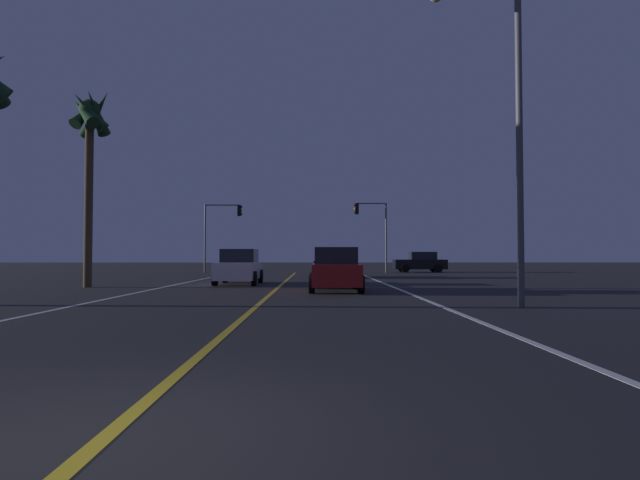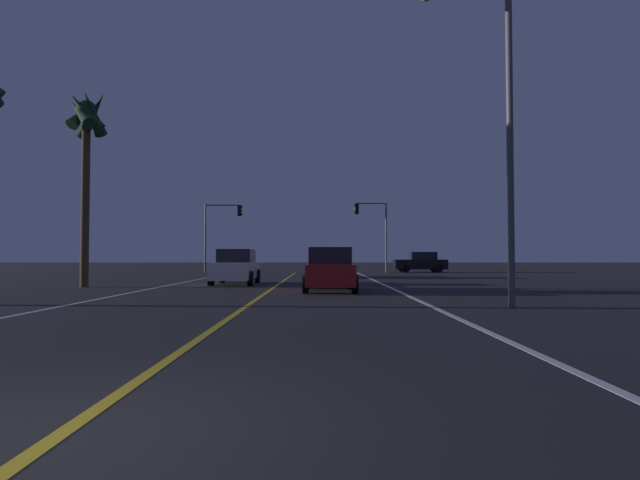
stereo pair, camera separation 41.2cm
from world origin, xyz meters
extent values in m
plane|color=#232326|center=(0.00, 0.00, 0.00)|extent=(200.00, 200.00, 0.00)
cube|color=silver|center=(5.04, 15.81, 0.00)|extent=(0.16, 43.63, 0.01)
cube|color=silver|center=(-5.04, 15.81, 0.00)|extent=(0.16, 43.63, 0.01)
cube|color=gold|center=(0.00, 15.81, 0.00)|extent=(0.16, 43.63, 0.01)
cylinder|color=black|center=(8.98, 37.74, 0.34)|extent=(0.68, 0.22, 0.68)
cylinder|color=black|center=(8.98, 39.54, 0.34)|extent=(0.68, 0.22, 0.68)
cylinder|color=black|center=(11.68, 37.74, 0.34)|extent=(0.68, 0.22, 0.68)
cylinder|color=black|center=(11.68, 39.54, 0.34)|extent=(0.68, 0.22, 0.68)
cube|color=black|center=(10.33, 38.64, 0.66)|extent=(4.30, 1.80, 0.80)
cube|color=black|center=(10.58, 38.64, 1.38)|extent=(2.10, 1.60, 0.64)
cube|color=red|center=(12.43, 38.04, 0.76)|extent=(0.08, 0.24, 0.16)
cube|color=red|center=(12.43, 39.24, 0.76)|extent=(0.08, 0.24, 0.16)
cylinder|color=black|center=(-1.19, 19.51, 0.34)|extent=(0.22, 0.68, 0.68)
cylinder|color=black|center=(-2.99, 19.51, 0.34)|extent=(0.22, 0.68, 0.68)
cylinder|color=black|center=(-1.19, 22.21, 0.34)|extent=(0.22, 0.68, 0.68)
cylinder|color=black|center=(-2.99, 22.21, 0.34)|extent=(0.22, 0.68, 0.68)
cube|color=silver|center=(-2.09, 20.86, 0.66)|extent=(1.80, 4.30, 0.80)
cube|color=black|center=(-2.09, 21.11, 1.38)|extent=(1.60, 2.10, 0.64)
cube|color=red|center=(-1.49, 22.96, 0.76)|extent=(0.24, 0.08, 0.16)
cube|color=red|center=(-2.69, 22.96, 0.76)|extent=(0.24, 0.08, 0.16)
cylinder|color=black|center=(1.50, 29.98, 0.34)|extent=(0.22, 0.68, 0.68)
cylinder|color=black|center=(3.30, 29.98, 0.34)|extent=(0.22, 0.68, 0.68)
cylinder|color=black|center=(1.50, 27.28, 0.34)|extent=(0.22, 0.68, 0.68)
cylinder|color=black|center=(3.30, 27.28, 0.34)|extent=(0.22, 0.68, 0.68)
cube|color=navy|center=(2.40, 28.63, 0.66)|extent=(1.80, 4.30, 0.80)
cube|color=black|center=(2.40, 28.38, 1.38)|extent=(1.60, 2.10, 0.64)
cube|color=red|center=(1.80, 26.53, 0.76)|extent=(0.24, 0.08, 0.16)
cube|color=red|center=(3.00, 26.53, 0.76)|extent=(0.24, 0.08, 0.16)
cylinder|color=black|center=(1.48, 17.48, 0.34)|extent=(0.22, 0.68, 0.68)
cylinder|color=black|center=(3.28, 17.48, 0.34)|extent=(0.22, 0.68, 0.68)
cylinder|color=black|center=(1.48, 14.78, 0.34)|extent=(0.22, 0.68, 0.68)
cylinder|color=black|center=(3.28, 14.78, 0.34)|extent=(0.22, 0.68, 0.68)
cube|color=maroon|center=(2.38, 16.13, 0.66)|extent=(1.80, 4.30, 0.80)
cube|color=black|center=(2.38, 15.88, 1.38)|extent=(1.60, 2.10, 0.64)
cube|color=red|center=(1.78, 14.03, 0.76)|extent=(0.24, 0.08, 0.16)
cube|color=red|center=(2.98, 14.03, 0.76)|extent=(0.24, 0.08, 0.16)
cylinder|color=#4C4C51|center=(7.47, 38.13, 2.88)|extent=(0.14, 0.14, 5.76)
cylinder|color=#4C4C51|center=(6.26, 38.13, 5.71)|extent=(2.40, 0.10, 0.10)
cube|color=black|center=(5.06, 38.13, 5.26)|extent=(0.28, 0.36, 0.90)
sphere|color=#3A0605|center=(4.90, 38.13, 5.56)|extent=(0.20, 0.20, 0.20)
sphere|color=orange|center=(4.90, 38.13, 5.26)|extent=(0.20, 0.20, 0.20)
sphere|color=#063816|center=(4.90, 38.13, 4.96)|extent=(0.20, 0.20, 0.20)
cylinder|color=#4C4C51|center=(-7.47, 38.13, 2.80)|extent=(0.14, 0.14, 5.61)
cylinder|color=#4C4C51|center=(-6.06, 38.13, 5.56)|extent=(2.81, 0.10, 0.10)
cube|color=black|center=(-4.65, 38.13, 5.11)|extent=(0.28, 0.36, 0.90)
sphere|color=#3A0605|center=(-4.49, 38.13, 5.41)|extent=(0.20, 0.20, 0.20)
sphere|color=orange|center=(-4.49, 38.13, 5.11)|extent=(0.20, 0.20, 0.20)
sphere|color=#063816|center=(-4.49, 38.13, 4.81)|extent=(0.20, 0.20, 0.20)
cylinder|color=#4C4C51|center=(7.13, 9.79, 4.39)|extent=(0.18, 0.18, 8.78)
cylinder|color=#473826|center=(-8.36, 18.56, 3.79)|extent=(0.36, 0.36, 7.59)
sphere|color=#19381E|center=(-8.36, 18.56, 7.84)|extent=(0.90, 0.90, 0.90)
cone|color=#19381E|center=(-8.06, 18.53, 7.69)|extent=(0.73, 1.89, 1.92)
cone|color=#19381E|center=(-8.19, 18.80, 7.69)|extent=(2.03, 1.65, 2.09)
cone|color=#19381E|center=(-8.64, 18.67, 7.69)|extent=(1.05, 1.58, 1.57)
cone|color=#19381E|center=(-8.56, 18.33, 7.69)|extent=(2.00, 1.81, 1.78)
cone|color=#19381E|center=(-8.27, 18.27, 7.69)|extent=(1.72, 1.02, 1.80)
camera|label=1|loc=(1.59, -3.86, 1.38)|focal=28.64mm
camera|label=2|loc=(2.00, -3.86, 1.38)|focal=28.64mm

